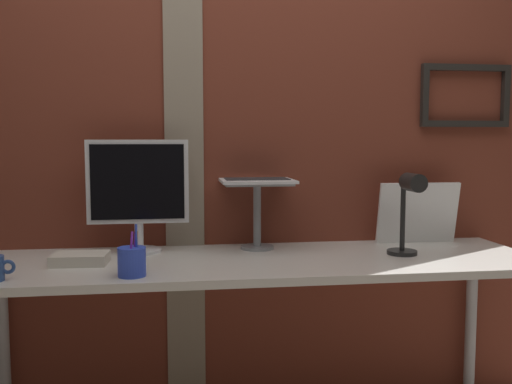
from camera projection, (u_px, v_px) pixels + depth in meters
brick_wall_back at (237, 115)px, 2.49m from camera, size 3.02×0.16×2.66m
desk at (260, 277)px, 2.18m from camera, size 2.19×0.63×0.76m
monitor at (138, 187)px, 2.28m from camera, size 0.41×0.18×0.46m
laptop_stand at (257, 205)px, 2.35m from camera, size 0.28×0.22×0.28m
laptop at (255, 170)px, 2.40m from camera, size 0.31×0.29×0.20m
whiteboard_panel at (418, 213)px, 2.49m from camera, size 0.36×0.07×0.27m
desk_lamp at (409, 205)px, 2.18m from camera, size 0.12×0.20×0.33m
pen_cup at (132, 261)px, 1.89m from camera, size 0.09×0.09×0.18m
paper_clutter_stack at (80, 259)px, 2.08m from camera, size 0.21×0.15×0.04m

